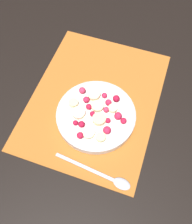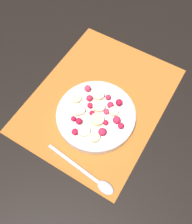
% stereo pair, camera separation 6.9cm
% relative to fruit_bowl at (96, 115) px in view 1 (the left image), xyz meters
% --- Properties ---
extents(ground_plane, '(3.00, 3.00, 0.00)m').
position_rel_fruit_bowl_xyz_m(ground_plane, '(-0.06, -0.02, -0.02)').
color(ground_plane, black).
extents(placemat, '(0.47, 0.37, 0.01)m').
position_rel_fruit_bowl_xyz_m(placemat, '(-0.06, -0.02, -0.02)').
color(placemat, '#B26023').
rests_on(placemat, ground_plane).
extents(fruit_bowl, '(0.22, 0.22, 0.05)m').
position_rel_fruit_bowl_xyz_m(fruit_bowl, '(0.00, 0.00, 0.00)').
color(fruit_bowl, silver).
rests_on(fruit_bowl, placemat).
extents(spoon, '(0.04, 0.21, 0.01)m').
position_rel_fruit_bowl_xyz_m(spoon, '(0.15, 0.08, -0.01)').
color(spoon, '#B2B2B7').
rests_on(spoon, placemat).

